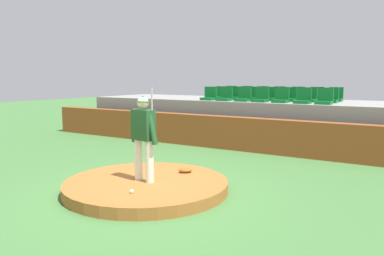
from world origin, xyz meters
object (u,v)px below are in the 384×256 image
(stadium_chair_18, at_px, (297,96))
(stadium_chair_20, at_px, (335,97))
(fielding_glove, at_px, (185,170))
(stadium_chair_4, at_px, (281,98))
(stadium_chair_6, at_px, (325,99))
(stadium_chair_16, at_px, (262,95))
(stadium_chair_7, at_px, (220,95))
(stadium_chair_10, at_px, (271,96))
(stadium_chair_9, at_px, (253,96))
(stadium_chair_5, at_px, (303,99))
(stadium_chair_0, at_px, (209,96))
(stadium_chair_1, at_px, (225,96))
(stadium_chair_8, at_px, (236,95))
(stadium_chair_3, at_px, (261,97))
(pitcher, at_px, (143,132))
(stadium_chair_12, at_px, (309,97))
(baseball, at_px, (132,191))
(stadium_chair_14, at_px, (230,94))
(stadium_chair_13, at_px, (331,98))
(stadium_chair_15, at_px, (246,95))
(stadium_chair_19, at_px, (316,96))
(stadium_chair_17, at_px, (279,95))
(stadium_chair_2, at_px, (244,97))

(stadium_chair_18, xyz_separation_m, stadium_chair_20, (1.38, -0.05, 0.00))
(fielding_glove, bearing_deg, stadium_chair_20, -141.29)
(stadium_chair_4, xyz_separation_m, stadium_chair_20, (1.40, 1.75, 0.00))
(stadium_chair_6, xyz_separation_m, stadium_chair_20, (-0.03, 1.78, 0.00))
(stadium_chair_6, xyz_separation_m, stadium_chair_16, (-2.81, 1.82, 0.00))
(stadium_chair_7, bearing_deg, stadium_chair_10, -179.14)
(stadium_chair_9, bearing_deg, stadium_chair_5, 156.71)
(stadium_chair_4, xyz_separation_m, stadium_chair_6, (1.43, -0.04, 0.00))
(stadium_chair_0, bearing_deg, stadium_chair_7, -88.74)
(stadium_chair_1, height_order, stadium_chair_16, same)
(stadium_chair_8, relative_size, stadium_chair_20, 1.00)
(stadium_chair_7, bearing_deg, stadium_chair_4, 162.61)
(stadium_chair_3, distance_m, stadium_chair_18, 1.97)
(pitcher, bearing_deg, stadium_chair_12, 89.08)
(stadium_chair_8, bearing_deg, stadium_chair_1, 89.07)
(baseball, relative_size, stadium_chair_14, 0.15)
(stadium_chair_9, xyz_separation_m, stadium_chair_13, (2.79, 0.03, 0.00))
(stadium_chair_3, height_order, stadium_chair_15, same)
(stadium_chair_12, bearing_deg, fielding_glove, 80.64)
(stadium_chair_10, bearing_deg, baseball, 92.34)
(fielding_glove, height_order, stadium_chair_3, stadium_chair_3)
(stadium_chair_0, relative_size, stadium_chair_16, 1.00)
(stadium_chair_20, bearing_deg, stadium_chair_7, 11.83)
(stadium_chair_4, height_order, stadium_chair_16, same)
(stadium_chair_1, height_order, stadium_chair_8, same)
(fielding_glove, height_order, stadium_chair_10, stadium_chair_10)
(stadium_chair_19, bearing_deg, stadium_chair_17, -0.17)
(stadium_chair_7, bearing_deg, stadium_chair_0, 91.26)
(stadium_chair_19, bearing_deg, stadium_chair_7, 14.47)
(stadium_chair_3, height_order, stadium_chair_10, same)
(stadium_chair_5, bearing_deg, stadium_chair_20, -109.94)
(stadium_chair_1, height_order, stadium_chair_6, same)
(stadium_chair_5, height_order, stadium_chair_13, same)
(stadium_chair_16, xyz_separation_m, stadium_chair_20, (2.78, -0.04, 0.00))
(stadium_chair_15, distance_m, stadium_chair_20, 3.48)
(pitcher, height_order, stadium_chair_15, stadium_chair_15)
(stadium_chair_7, xyz_separation_m, stadium_chair_13, (4.19, 0.03, 0.00))
(stadium_chair_4, xyz_separation_m, stadium_chair_5, (0.75, -0.05, 0.00))
(stadium_chair_2, relative_size, stadium_chair_12, 1.00)
(stadium_chair_9, relative_size, stadium_chair_14, 1.00)
(pitcher, distance_m, stadium_chair_4, 6.47)
(stadium_chair_0, distance_m, stadium_chair_10, 2.27)
(stadium_chair_19, bearing_deg, fielding_glove, 81.51)
(stadium_chair_9, bearing_deg, fielding_glove, 99.41)
(baseball, xyz_separation_m, stadium_chair_6, (1.78, 7.18, 1.41))
(stadium_chair_6, distance_m, stadium_chair_20, 1.78)
(stadium_chair_3, distance_m, stadium_chair_16, 1.95)
(stadium_chair_16, bearing_deg, stadium_chair_19, 179.65)
(fielding_glove, distance_m, stadium_chair_6, 5.81)
(fielding_glove, bearing_deg, stadium_chair_7, -106.32)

